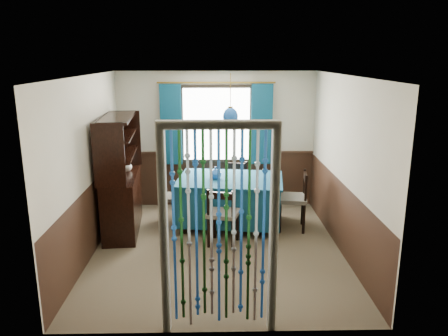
{
  "coord_description": "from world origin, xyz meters",
  "views": [
    {
      "loc": [
        -0.04,
        -5.93,
        2.75
      ],
      "look_at": [
        0.11,
        0.61,
        1.07
      ],
      "focal_mm": 35.0,
      "sensor_mm": 36.0,
      "label": 1
    }
  ],
  "objects_px": {
    "bowl_shelf": "(119,157)",
    "sideboard": "(121,193)",
    "chair_right": "(294,199)",
    "vase_table": "(216,173)",
    "vase_sideboard": "(127,165)",
    "chair_near": "(223,214)",
    "chair_far": "(235,186)",
    "chair_left": "(170,197)",
    "dining_table": "(230,199)",
    "pendant_lamp": "(230,117)"
  },
  "relations": [
    {
      "from": "chair_left",
      "to": "bowl_shelf",
      "type": "relative_size",
      "value": 4.19
    },
    {
      "from": "chair_right",
      "to": "chair_near",
      "type": "bearing_deg",
      "value": 125.48
    },
    {
      "from": "chair_right",
      "to": "bowl_shelf",
      "type": "height_order",
      "value": "bowl_shelf"
    },
    {
      "from": "bowl_shelf",
      "to": "sideboard",
      "type": "bearing_deg",
      "value": 101.3
    },
    {
      "from": "chair_near",
      "to": "vase_sideboard",
      "type": "height_order",
      "value": "vase_sideboard"
    },
    {
      "from": "chair_left",
      "to": "vase_table",
      "type": "relative_size",
      "value": 4.57
    },
    {
      "from": "dining_table",
      "to": "chair_left",
      "type": "height_order",
      "value": "chair_left"
    },
    {
      "from": "sideboard",
      "to": "vase_table",
      "type": "xyz_separation_m",
      "value": [
        1.51,
        0.17,
        0.27
      ]
    },
    {
      "from": "dining_table",
      "to": "vase_sideboard",
      "type": "bearing_deg",
      "value": -175.21
    },
    {
      "from": "pendant_lamp",
      "to": "vase_sideboard",
      "type": "height_order",
      "value": "pendant_lamp"
    },
    {
      "from": "chair_left",
      "to": "sideboard",
      "type": "distance_m",
      "value": 0.83
    },
    {
      "from": "chair_right",
      "to": "vase_table",
      "type": "bearing_deg",
      "value": 90.87
    },
    {
      "from": "sideboard",
      "to": "vase_sideboard",
      "type": "bearing_deg",
      "value": 71.49
    },
    {
      "from": "chair_left",
      "to": "chair_right",
      "type": "bearing_deg",
      "value": 83.62
    },
    {
      "from": "chair_near",
      "to": "chair_far",
      "type": "xyz_separation_m",
      "value": [
        0.24,
        1.49,
        -0.0
      ]
    },
    {
      "from": "bowl_shelf",
      "to": "vase_sideboard",
      "type": "xyz_separation_m",
      "value": [
        0.0,
        0.55,
        -0.27
      ]
    },
    {
      "from": "dining_table",
      "to": "chair_left",
      "type": "relative_size",
      "value": 2.19
    },
    {
      "from": "chair_near",
      "to": "pendant_lamp",
      "type": "bearing_deg",
      "value": 94.34
    },
    {
      "from": "vase_sideboard",
      "to": "vase_table",
      "type": "bearing_deg",
      "value": -3.36
    },
    {
      "from": "chair_right",
      "to": "bowl_shelf",
      "type": "bearing_deg",
      "value": 104.52
    },
    {
      "from": "chair_right",
      "to": "sideboard",
      "type": "distance_m",
      "value": 2.78
    },
    {
      "from": "chair_near",
      "to": "bowl_shelf",
      "type": "relative_size",
      "value": 4.5
    },
    {
      "from": "dining_table",
      "to": "chair_right",
      "type": "bearing_deg",
      "value": -1.64
    },
    {
      "from": "pendant_lamp",
      "to": "vase_table",
      "type": "height_order",
      "value": "pendant_lamp"
    },
    {
      "from": "bowl_shelf",
      "to": "vase_sideboard",
      "type": "relative_size",
      "value": 1.01
    },
    {
      "from": "chair_right",
      "to": "pendant_lamp",
      "type": "distance_m",
      "value": 1.68
    },
    {
      "from": "dining_table",
      "to": "sideboard",
      "type": "height_order",
      "value": "sideboard"
    },
    {
      "from": "dining_table",
      "to": "chair_far",
      "type": "bearing_deg",
      "value": 88.9
    },
    {
      "from": "chair_right",
      "to": "vase_table",
      "type": "xyz_separation_m",
      "value": [
        -1.27,
        0.16,
        0.4
      ]
    },
    {
      "from": "sideboard",
      "to": "bowl_shelf",
      "type": "height_order",
      "value": "sideboard"
    },
    {
      "from": "sideboard",
      "to": "vase_sideboard",
      "type": "xyz_separation_m",
      "value": [
        0.06,
        0.25,
        0.39
      ]
    },
    {
      "from": "bowl_shelf",
      "to": "vase_sideboard",
      "type": "height_order",
      "value": "bowl_shelf"
    },
    {
      "from": "dining_table",
      "to": "sideboard",
      "type": "xyz_separation_m",
      "value": [
        -1.75,
        -0.17,
        0.17
      ]
    },
    {
      "from": "sideboard",
      "to": "chair_near",
      "type": "bearing_deg",
      "value": -25.4
    },
    {
      "from": "pendant_lamp",
      "to": "dining_table",
      "type": "bearing_deg",
      "value": 0.0
    },
    {
      "from": "bowl_shelf",
      "to": "dining_table",
      "type": "bearing_deg",
      "value": 15.68
    },
    {
      "from": "dining_table",
      "to": "chair_far",
      "type": "distance_m",
      "value": 0.72
    },
    {
      "from": "sideboard",
      "to": "chair_far",
      "type": "bearing_deg",
      "value": 20.51
    },
    {
      "from": "chair_right",
      "to": "vase_table",
      "type": "relative_size",
      "value": 5.28
    },
    {
      "from": "dining_table",
      "to": "pendant_lamp",
      "type": "bearing_deg",
      "value": -172.51
    },
    {
      "from": "chair_right",
      "to": "vase_table",
      "type": "height_order",
      "value": "vase_table"
    },
    {
      "from": "chair_left",
      "to": "chair_right",
      "type": "xyz_separation_m",
      "value": [
        2.04,
        -0.32,
        0.06
      ]
    },
    {
      "from": "chair_near",
      "to": "chair_left",
      "type": "height_order",
      "value": "chair_near"
    },
    {
      "from": "vase_table",
      "to": "chair_left",
      "type": "bearing_deg",
      "value": 168.15
    },
    {
      "from": "sideboard",
      "to": "vase_sideboard",
      "type": "distance_m",
      "value": 0.47
    },
    {
      "from": "chair_far",
      "to": "vase_table",
      "type": "height_order",
      "value": "vase_table"
    },
    {
      "from": "chair_far",
      "to": "vase_sideboard",
      "type": "bearing_deg",
      "value": 31.76
    },
    {
      "from": "chair_right",
      "to": "vase_sideboard",
      "type": "relative_size",
      "value": 4.89
    },
    {
      "from": "chair_far",
      "to": "chair_left",
      "type": "xyz_separation_m",
      "value": [
        -1.11,
        -0.56,
        -0.03
      ]
    },
    {
      "from": "chair_far",
      "to": "chair_left",
      "type": "relative_size",
      "value": 1.07
    }
  ]
}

